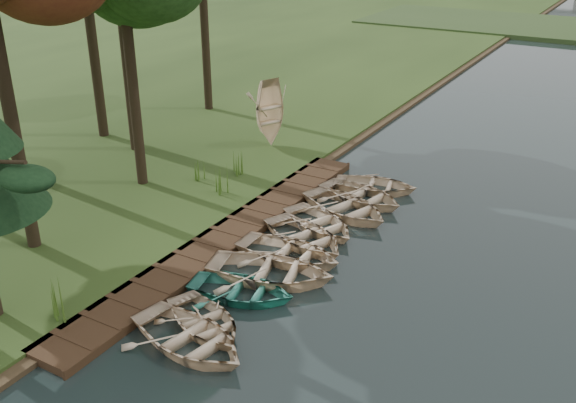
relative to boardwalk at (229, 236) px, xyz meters
The scene contains 17 objects.
ground 1.61m from the boardwalk, ahead, with size 300.00×300.00×0.00m, color #3D2F1D.
boardwalk is the anchor object (origin of this frame).
rowboat_0 6.08m from the boardwalk, 64.77° to the right, with size 2.60×3.64×0.75m, color beige.
rowboat_1 5.24m from the boardwalk, 62.34° to the right, with size 2.14×2.99×0.62m, color beige.
rowboat_2 3.76m from the boardwalk, 49.66° to the right, with size 2.27×3.19×0.66m, color teal.
rowboat_3 3.11m from the boardwalk, 30.93° to the right, with size 2.81×3.93×0.81m, color beige.
rowboat_4 2.55m from the boardwalk, ahead, with size 2.53×3.55×0.73m, color beige.
rowboat_5 2.63m from the boardwalk, 21.48° to the left, with size 2.52×3.53×0.73m, color beige.
rowboat_6 3.21m from the boardwalk, 42.36° to the left, with size 2.34×3.27×0.68m, color beige.
rowboat_7 4.60m from the boardwalk, 55.14° to the left, with size 2.68×3.76×0.78m, color beige.
rowboat_8 5.73m from the boardwalk, 62.36° to the left, with size 2.52×3.53×0.73m, color beige.
rowboat_9 6.88m from the boardwalk, 66.61° to the left, with size 2.36×3.31×0.69m, color beige.
stored_rowboat 9.04m from the boardwalk, 112.66° to the left, with size 2.27×3.17×0.66m, color beige.
reeds_0 6.52m from the boardwalk, 98.87° to the right, with size 0.60×0.60×1.06m, color #3F661E.
reeds_1 3.44m from the boardwalk, 131.25° to the left, with size 0.60×0.60×1.10m, color #3F661E.
reeds_2 4.94m from the boardwalk, 137.66° to the left, with size 0.60×0.60×0.87m, color #3F661E.
reeds_3 5.37m from the boardwalk, 121.86° to the left, with size 0.60×0.60×0.99m, color #3F661E.
Camera 1 is at (10.00, -15.94, 10.40)m, focal length 40.00 mm.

